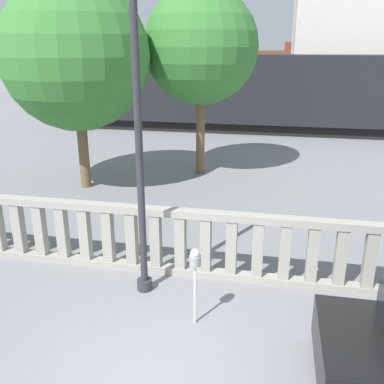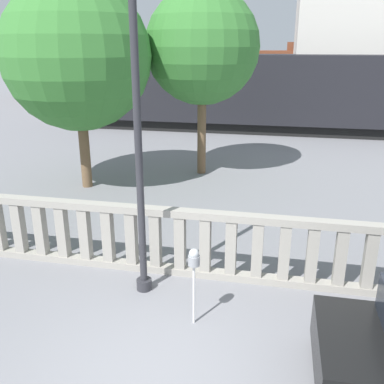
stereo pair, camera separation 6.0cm
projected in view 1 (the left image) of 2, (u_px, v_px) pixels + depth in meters
name	position (u px, v px, depth m)	size (l,w,h in m)	color
ground_plane	(153.00, 378.00, 5.83)	(160.00, 160.00, 0.00)	slate
balustrade	(193.00, 243.00, 8.22)	(12.03, 0.24, 1.36)	#9E998E
lamppost	(137.00, 101.00, 6.82)	(0.40, 0.40, 5.53)	#2D2D33
parking_meter	(195.00, 263.00, 6.64)	(0.19, 0.19, 1.34)	silver
train_near	(280.00, 92.00, 21.57)	(20.76, 2.82, 4.43)	black
train_far	(172.00, 74.00, 34.08)	(23.67, 2.75, 4.46)	black
building_block	(376.00, 8.00, 24.36)	(8.94, 9.74, 12.53)	beige
tree_left	(201.00, 47.00, 13.78)	(3.71, 3.71, 6.09)	brown
tree_right	(75.00, 56.00, 12.38)	(4.34, 4.34, 6.16)	brown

